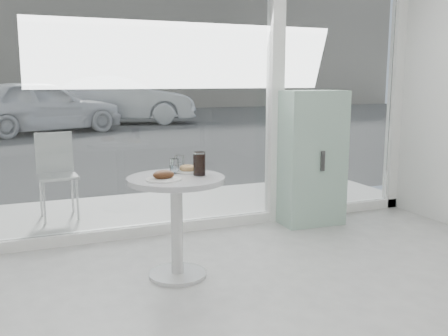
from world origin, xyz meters
name	(u,v)px	position (x,y,z in m)	size (l,w,h in m)	color
storefront	(199,55)	(0.07, 3.00, 1.71)	(5.00, 0.14, 3.00)	white
main_table	(177,206)	(-0.50, 1.90, 0.55)	(0.72, 0.72, 0.77)	silver
patio_deck	(171,208)	(0.00, 3.80, 0.03)	(5.60, 1.60, 0.05)	beige
street	(69,124)	(0.00, 16.00, 0.00)	(40.00, 24.00, 0.00)	#363636
far_building	(47,28)	(0.00, 25.00, 4.00)	(40.00, 2.00, 8.00)	gray
mint_cabinet	(311,158)	(1.21, 2.78, 0.69)	(0.65, 0.46, 1.37)	#8BB19D
patio_chair	(56,169)	(-1.21, 3.85, 0.55)	(0.40, 0.40, 0.88)	silver
car_white	(40,106)	(-0.97, 13.26, 0.75)	(1.78, 4.42, 1.51)	white
car_silver	(122,100)	(1.73, 15.51, 0.80)	(1.70, 4.88, 1.61)	#AFB2B7
plate_fritter	(164,176)	(-0.61, 1.82, 0.80)	(0.26, 0.26, 0.07)	silver
plate_donut	(187,170)	(-0.36, 2.06, 0.79)	(0.22, 0.22, 0.05)	silver
water_tumbler_a	(174,167)	(-0.47, 2.05, 0.82)	(0.07, 0.07, 0.11)	white
water_tumbler_b	(179,164)	(-0.40, 2.12, 0.83)	(0.08, 0.08, 0.12)	white
cola_glass	(199,164)	(-0.32, 1.90, 0.85)	(0.09, 0.09, 0.18)	white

